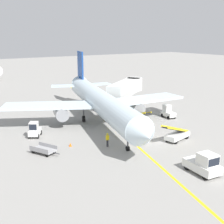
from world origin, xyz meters
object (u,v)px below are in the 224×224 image
safety_cone_nose_right (70,145)px  safety_cone_wingtip_left (142,109)px  belt_loader_forward_hold (141,119)px  baggage_tug_near_wing (35,130)px  baggage_tug_by_cargo_door (168,112)px  baggage_cart_loaded (44,150)px  ground_crew_marshaller (107,139)px  safety_cone_nose_left (128,108)px  jet_bridge (127,88)px  belt_loader_aft_hold (177,134)px  pushback_tug (204,164)px  airliner (100,101)px

safety_cone_nose_right → safety_cone_wingtip_left: size_ratio=1.00×
belt_loader_forward_hold → safety_cone_wingtip_left: (5.74, 6.57, -0.56)m
baggage_tug_near_wing → safety_cone_wingtip_left: 21.50m
baggage_tug_by_cargo_door → baggage_cart_loaded: 22.84m
ground_crew_marshaller → safety_cone_nose_left: size_ratio=3.86×
jet_bridge → belt_loader_aft_hold: (-6.18, -18.87, -2.77)m
baggage_tug_near_wing → belt_loader_forward_hold: bearing=-11.2°
pushback_tug → baggage_tug_by_cargo_door: size_ratio=1.49×
jet_bridge → belt_loader_aft_hold: 20.05m
belt_loader_aft_hold → safety_cone_nose_left: bearing=73.8°
belt_loader_forward_hold → safety_cone_nose_left: size_ratio=11.68×
airliner → safety_cone_nose_left: (8.91, 4.81, -3.20)m
airliner → safety_cone_nose_left: airliner is taller
jet_bridge → baggage_tug_by_cargo_door: bearing=-86.5°
belt_loader_aft_hold → safety_cone_nose_left: belt_loader_aft_hold is taller
pushback_tug → ground_crew_marshaller: size_ratio=2.22×
belt_loader_aft_hold → safety_cone_nose_left: (4.92, 16.94, -0.56)m
jet_bridge → safety_cone_wingtip_left: 5.16m
jet_bridge → baggage_tug_by_cargo_door: (0.63, -10.21, -2.62)m
pushback_tug → airliner: bearing=87.5°
ground_crew_marshaller → baggage_tug_by_cargo_door: bearing=20.1°
ground_crew_marshaller → pushback_tug: bearing=-72.1°
belt_loader_forward_hold → belt_loader_aft_hold: (-0.95, -8.39, 0.00)m
pushback_tug → baggage_cart_loaded: pushback_tug is taller
pushback_tug → belt_loader_forward_hold: bearing=70.7°
pushback_tug → safety_cone_wingtip_left: pushback_tug is taller
belt_loader_forward_hold → baggage_cart_loaded: 17.01m
pushback_tug → safety_cone_nose_left: (9.81, 25.27, -0.77)m
belt_loader_aft_hold → baggage_cart_loaded: 16.60m
baggage_tug_by_cargo_door → safety_cone_nose_right: 19.30m
baggage_cart_loaded → safety_cone_nose_right: baggage_cart_loaded is taller
belt_loader_forward_hold → ground_crew_marshaller: belt_loader_forward_hold is taller
baggage_tug_by_cargo_door → safety_cone_nose_left: (-1.89, 8.28, -0.71)m
jet_bridge → baggage_tug_near_wing: bearing=-160.2°
safety_cone_wingtip_left → baggage_tug_by_cargo_door: bearing=-88.9°
baggage_tug_near_wing → airliner: bearing=3.8°
safety_cone_nose_left → pushback_tug: bearing=-111.2°
pushback_tug → baggage_tug_near_wing: bearing=115.9°
baggage_tug_near_wing → safety_cone_wingtip_left: bearing=9.4°
pushback_tug → safety_cone_nose_left: 27.11m
pushback_tug → ground_crew_marshaller: (-3.67, 11.36, -0.08)m
baggage_cart_loaded → ground_crew_marshaller: 7.53m
pushback_tug → belt_loader_forward_hold: (5.84, 16.71, -0.22)m
airliner → baggage_cart_loaded: 13.97m
pushback_tug → safety_cone_nose_right: bearing=117.8°
pushback_tug → belt_loader_forward_hold: size_ratio=0.73×
baggage_tug_by_cargo_door → safety_cone_wingtip_left: bearing=91.1°
belt_loader_aft_hold → pushback_tug: bearing=-120.5°
belt_loader_aft_hold → safety_cone_nose_left: size_ratio=11.73×
belt_loader_aft_hold → safety_cone_wingtip_left: (6.69, 14.96, -0.56)m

